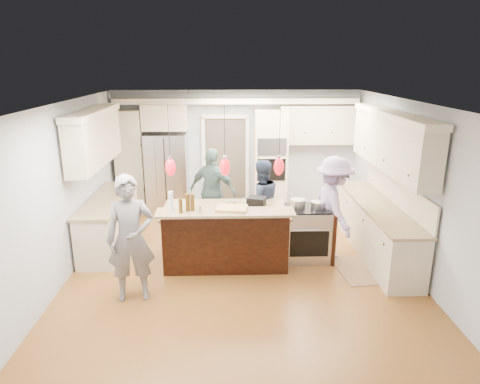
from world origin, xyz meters
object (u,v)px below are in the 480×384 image
object	(u,v)px
kitchen_island	(226,234)
person_bar_end	(131,239)
person_far_left	(261,202)
refrigerator	(168,174)
island_range	(308,233)

from	to	relation	value
kitchen_island	person_bar_end	distance (m)	1.81
person_bar_end	person_far_left	bearing A→B (deg)	34.99
refrigerator	person_bar_end	bearing A→B (deg)	-90.38
kitchen_island	island_range	size ratio (longest dim) A/B	2.28
island_range	person_far_left	size ratio (longest dim) A/B	0.58
person_bar_end	refrigerator	bearing A→B (deg)	80.25
island_range	refrigerator	bearing A→B (deg)	137.41
kitchen_island	person_far_left	world-z (taller)	person_far_left
person_far_left	refrigerator	bearing A→B (deg)	-60.25
refrigerator	person_far_left	bearing A→B (deg)	-42.55
refrigerator	kitchen_island	xyz separation A→B (m)	(1.30, -2.57, -0.41)
person_bar_end	person_far_left	size ratio (longest dim) A/B	1.15
person_far_left	island_range	bearing A→B (deg)	119.60
kitchen_island	person_bar_end	world-z (taller)	person_bar_end
refrigerator	person_far_left	distance (m)	2.65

